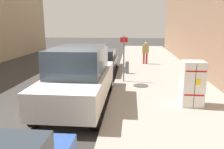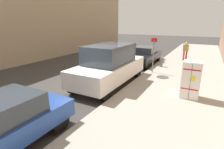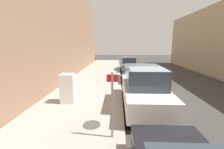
{
  "view_description": "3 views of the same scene",
  "coord_description": "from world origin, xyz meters",
  "px_view_note": "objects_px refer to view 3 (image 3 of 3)",
  "views": [
    {
      "loc": [
        -2.52,
        6.5,
        3.0
      ],
      "look_at": [
        -1.78,
        -1.74,
        1.05
      ],
      "focal_mm": 35.0,
      "sensor_mm": 36.0,
      "label": 1
    },
    {
      "loc": [
        -5.06,
        6.69,
        3.28
      ],
      "look_at": [
        -0.98,
        -0.82,
        0.71
      ],
      "focal_mm": 28.0,
      "sensor_mm": 36.0,
      "label": 2
    },
    {
      "loc": [
        -1.98,
        -8.75,
        3.28
      ],
      "look_at": [
        -2.33,
        0.24,
        1.47
      ],
      "focal_mm": 24.0,
      "sensor_mm": 36.0,
      "label": 3
    }
  ],
  "objects_px": {
    "discarded_refrigerator": "(68,88)",
    "street_sign_post": "(112,102)",
    "parked_hatchback_blue": "(133,73)",
    "parked_suv_gray": "(128,64)",
    "parked_van_white": "(144,88)"
  },
  "relations": [
    {
      "from": "street_sign_post",
      "to": "parked_suv_gray",
      "type": "height_order",
      "value": "street_sign_post"
    },
    {
      "from": "parked_suv_gray",
      "to": "parked_van_white",
      "type": "bearing_deg",
      "value": -90.0
    },
    {
      "from": "parked_suv_gray",
      "to": "parked_hatchback_blue",
      "type": "bearing_deg",
      "value": -90.0
    },
    {
      "from": "parked_van_white",
      "to": "parked_hatchback_blue",
      "type": "bearing_deg",
      "value": 90.0
    },
    {
      "from": "discarded_refrigerator",
      "to": "parked_hatchback_blue",
      "type": "distance_m",
      "value": 6.91
    },
    {
      "from": "street_sign_post",
      "to": "parked_hatchback_blue",
      "type": "distance_m",
      "value": 8.84
    },
    {
      "from": "discarded_refrigerator",
      "to": "street_sign_post",
      "type": "relative_size",
      "value": 0.7
    },
    {
      "from": "discarded_refrigerator",
      "to": "street_sign_post",
      "type": "bearing_deg",
      "value": -50.78
    },
    {
      "from": "street_sign_post",
      "to": "discarded_refrigerator",
      "type": "bearing_deg",
      "value": 129.22
    },
    {
      "from": "parked_hatchback_blue",
      "to": "parked_suv_gray",
      "type": "relative_size",
      "value": 0.84
    },
    {
      "from": "parked_hatchback_blue",
      "to": "parked_suv_gray",
      "type": "height_order",
      "value": "parked_suv_gray"
    },
    {
      "from": "street_sign_post",
      "to": "parked_hatchback_blue",
      "type": "height_order",
      "value": "street_sign_post"
    },
    {
      "from": "parked_hatchback_blue",
      "to": "parked_van_white",
      "type": "bearing_deg",
      "value": -90.0
    },
    {
      "from": "parked_hatchback_blue",
      "to": "parked_suv_gray",
      "type": "bearing_deg",
      "value": 90.0
    },
    {
      "from": "discarded_refrigerator",
      "to": "parked_suv_gray",
      "type": "xyz_separation_m",
      "value": [
        4.04,
        11.17,
        -0.05
      ]
    }
  ]
}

